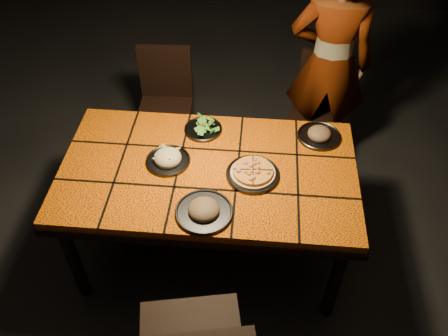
# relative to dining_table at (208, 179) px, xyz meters

# --- Properties ---
(room_shell) EXTENTS (6.04, 7.04, 3.08)m
(room_shell) POSITION_rel_dining_table_xyz_m (0.00, 0.00, 0.83)
(room_shell) COLOR black
(room_shell) RESTS_ON ground
(dining_table) EXTENTS (1.62, 0.92, 0.75)m
(dining_table) POSITION_rel_dining_table_xyz_m (0.00, 0.00, 0.00)
(dining_table) COLOR #E16007
(dining_table) RESTS_ON ground
(chair_far_left) EXTENTS (0.40, 0.40, 0.84)m
(chair_far_left) POSITION_rel_dining_table_xyz_m (-0.43, 0.97, -0.19)
(chair_far_left) COLOR black
(chair_far_left) RESTS_ON ground
(chair_far_right) EXTENTS (0.46, 0.46, 0.82)m
(chair_far_right) POSITION_rel_dining_table_xyz_m (0.69, 1.02, -0.20)
(chair_far_right) COLOR black
(chair_far_right) RESTS_ON ground
(diner) EXTENTS (0.60, 0.43, 1.57)m
(diner) POSITION_rel_dining_table_xyz_m (0.71, 1.03, 0.11)
(diner) COLOR brown
(diner) RESTS_ON ground
(plate_pizza) EXTENTS (0.29, 0.29, 0.04)m
(plate_pizza) POSITION_rel_dining_table_xyz_m (0.24, -0.03, 0.10)
(plate_pizza) COLOR #38383D
(plate_pizza) RESTS_ON dining_table
(plate_pasta) EXTENTS (0.24, 0.24, 0.08)m
(plate_pasta) POSITION_rel_dining_table_xyz_m (-0.22, 0.03, 0.10)
(plate_pasta) COLOR #38383D
(plate_pasta) RESTS_ON dining_table
(plate_salad) EXTENTS (0.22, 0.22, 0.07)m
(plate_salad) POSITION_rel_dining_table_xyz_m (-0.06, 0.31, 0.10)
(plate_salad) COLOR #38383D
(plate_salad) RESTS_ON dining_table
(plate_mushroom_a) EXTENTS (0.29, 0.29, 0.09)m
(plate_mushroom_a) POSITION_rel_dining_table_xyz_m (0.02, -0.31, 0.10)
(plate_mushroom_a) COLOR #38383D
(plate_mushroom_a) RESTS_ON dining_table
(plate_mushroom_b) EXTENTS (0.25, 0.25, 0.08)m
(plate_mushroom_b) POSITION_rel_dining_table_xyz_m (0.61, 0.31, 0.10)
(plate_mushroom_b) COLOR #38383D
(plate_mushroom_b) RESTS_ON dining_table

